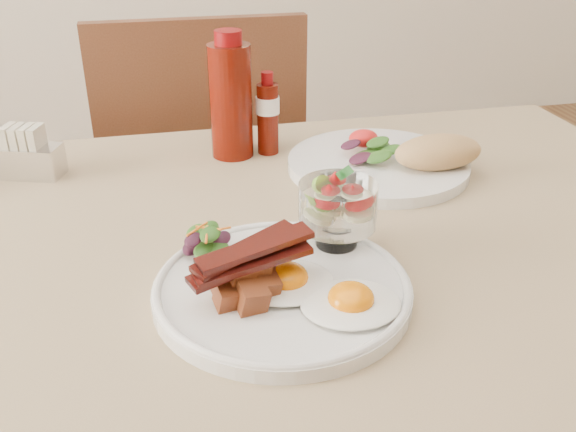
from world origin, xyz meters
name	(u,v)px	position (x,y,z in m)	size (l,w,h in m)	color
table	(250,308)	(0.00, 0.00, 0.66)	(1.33, 0.88, 0.75)	brown
chair_far	(203,191)	(0.00, 0.66, 0.52)	(0.42, 0.42, 0.93)	brown
main_plate	(282,290)	(0.02, -0.11, 0.76)	(0.28, 0.28, 0.02)	white
fried_eggs	(318,290)	(0.05, -0.14, 0.78)	(0.17, 0.16, 0.03)	white
bacon_potato_pile	(249,272)	(-0.02, -0.12, 0.80)	(0.14, 0.09, 0.06)	brown
side_salad	(208,242)	(-0.05, -0.03, 0.78)	(0.07, 0.06, 0.03)	#1F4B14
fruit_cup	(338,205)	(0.10, -0.04, 0.82)	(0.09, 0.09, 0.09)	white
second_plate	(392,160)	(0.26, 0.19, 0.77)	(0.29, 0.28, 0.07)	white
ketchup_bottle	(231,99)	(0.03, 0.31, 0.85)	(0.08, 0.08, 0.20)	#510D04
hot_sauce_bottle	(268,115)	(0.09, 0.31, 0.82)	(0.04, 0.04, 0.14)	#510D04
sugar_caddy	(30,155)	(-0.28, 0.29, 0.79)	(0.10, 0.07, 0.08)	silver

